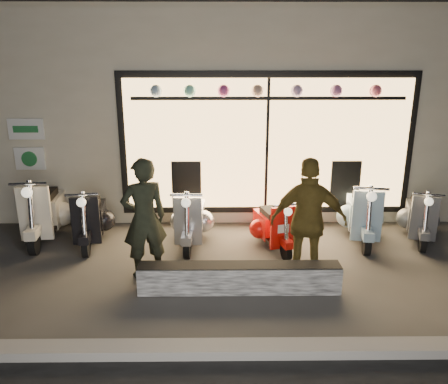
# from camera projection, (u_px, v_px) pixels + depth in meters

# --- Properties ---
(ground) EXTENTS (40.00, 40.00, 0.00)m
(ground) POSITION_uv_depth(u_px,v_px,m) (225.00, 269.00, 6.64)
(ground) COLOR #383533
(ground) RESTS_ON ground
(kerb) EXTENTS (40.00, 0.25, 0.12)m
(kerb) POSITION_uv_depth(u_px,v_px,m) (227.00, 349.00, 4.70)
(kerb) COLOR slate
(kerb) RESTS_ON ground
(shop_building) EXTENTS (10.20, 6.23, 4.20)m
(shop_building) POSITION_uv_depth(u_px,v_px,m) (223.00, 100.00, 10.80)
(shop_building) COLOR beige
(shop_building) RESTS_ON ground
(graffiti_barrier) EXTENTS (2.74, 0.28, 0.40)m
(graffiti_barrier) POSITION_uv_depth(u_px,v_px,m) (239.00, 278.00, 5.96)
(graffiti_barrier) COLOR black
(graffiti_barrier) RESTS_ON ground
(scooter_silver) EXTENTS (0.47, 1.41, 1.01)m
(scooter_silver) POSITION_uv_depth(u_px,v_px,m) (191.00, 218.00, 7.61)
(scooter_silver) COLOR black
(scooter_silver) RESTS_ON ground
(scooter_red) EXTENTS (0.61, 1.24, 0.88)m
(scooter_red) POSITION_uv_depth(u_px,v_px,m) (271.00, 225.00, 7.44)
(scooter_red) COLOR black
(scooter_red) RESTS_ON ground
(scooter_black) EXTENTS (0.57, 1.42, 1.01)m
(scooter_black) POSITION_uv_depth(u_px,v_px,m) (91.00, 218.00, 7.63)
(scooter_black) COLOR black
(scooter_black) RESTS_ON ground
(scooter_cream) EXTENTS (0.63, 1.62, 1.15)m
(scooter_cream) POSITION_uv_depth(u_px,v_px,m) (46.00, 211.00, 7.81)
(scooter_cream) COLOR black
(scooter_cream) RESTS_ON ground
(scooter_blue) EXTENTS (0.66, 1.52, 1.08)m
(scooter_blue) POSITION_uv_depth(u_px,v_px,m) (362.00, 214.00, 7.76)
(scooter_blue) COLOR black
(scooter_blue) RESTS_ON ground
(scooter_grey) EXTENTS (0.69, 1.33, 0.95)m
(scooter_grey) POSITION_uv_depth(u_px,v_px,m) (419.00, 216.00, 7.77)
(scooter_grey) COLOR black
(scooter_grey) RESTS_ON ground
(man) EXTENTS (0.76, 0.64, 1.77)m
(man) POSITION_uv_depth(u_px,v_px,m) (144.00, 218.00, 6.22)
(man) COLOR black
(man) RESTS_ON ground
(woman) EXTENTS (1.09, 0.53, 1.81)m
(woman) POSITION_uv_depth(u_px,v_px,m) (309.00, 221.00, 6.06)
(woman) COLOR brown
(woman) RESTS_ON ground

